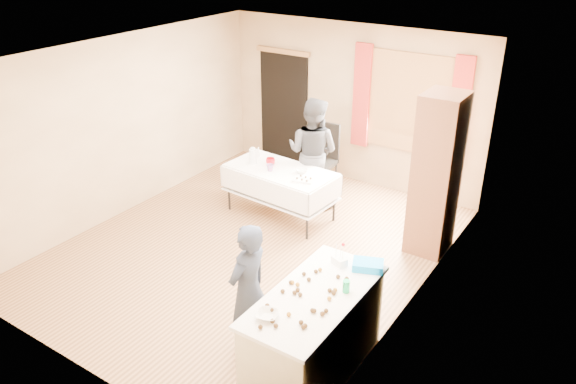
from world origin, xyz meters
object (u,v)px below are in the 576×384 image
Objects in this scene: cabinet at (436,175)px; girl at (248,290)px; party_table at (280,188)px; woman at (313,152)px; chair at (320,172)px; counter at (314,333)px.

girl is (-0.82, -2.91, -0.35)m from cabinet.
cabinet is 1.28× the size of party_table.
woman reaches higher than girl.
girl is (1.31, -3.65, 0.39)m from chair.
cabinet reaches higher than woman.
chair is 0.77× the size of girl.
party_table is at bearing 69.69° from woman.
cabinet is at bearing 87.98° from counter.
chair is 3.90m from girl.
chair is at bearing 90.99° from party_table.
girl is at bearing -105.70° from cabinet.
party_table is at bearing -171.48° from cabinet.
girl is (1.37, -2.58, 0.28)m from party_table.
girl is at bearing -73.83° from chair.
counter is 1.10× the size of girl.
cabinet is 2.90m from counter.
chair is (-2.13, 0.74, -0.74)m from cabinet.
woman is at bearing -79.61° from chair.
girl is (-0.72, -0.08, 0.27)m from counter.
counter is (-0.10, -2.83, -0.62)m from cabinet.
counter is 0.95× the size of party_table.
party_table is (-2.19, -0.33, -0.63)m from cabinet.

